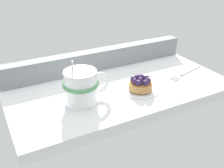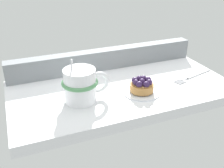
# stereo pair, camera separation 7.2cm
# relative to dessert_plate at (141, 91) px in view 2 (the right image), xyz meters

# --- Properties ---
(ground_plane) EXTENTS (0.69, 0.35, 0.03)m
(ground_plane) POSITION_rel_dessert_plate_xyz_m (-0.04, 0.06, -0.02)
(ground_plane) COLOR white
(window_rail_back) EXTENTS (0.68, 0.04, 0.07)m
(window_rail_back) POSITION_rel_dessert_plate_xyz_m (-0.04, 0.21, 0.03)
(window_rail_back) COLOR gray
(window_rail_back) RESTS_ON ground_plane
(dessert_plate) EXTENTS (0.11, 0.11, 0.01)m
(dessert_plate) POSITION_rel_dessert_plate_xyz_m (0.00, 0.00, 0.00)
(dessert_plate) COLOR silver
(dessert_plate) RESTS_ON ground_plane
(raspberry_tart) EXTENTS (0.07, 0.07, 0.04)m
(raspberry_tart) POSITION_rel_dessert_plate_xyz_m (0.00, -0.00, 0.02)
(raspberry_tart) COLOR #B77F42
(raspberry_tart) RESTS_ON dessert_plate
(coffee_mug) EXTENTS (0.14, 0.10, 0.13)m
(coffee_mug) POSITION_rel_dessert_plate_xyz_m (-0.18, 0.02, 0.05)
(coffee_mug) COLOR white
(coffee_mug) RESTS_ON ground_plane
(dessert_fork) EXTENTS (0.17, 0.06, 0.01)m
(dessert_fork) POSITION_rel_dessert_plate_xyz_m (0.21, 0.03, -0.00)
(dessert_fork) COLOR #B7B7BC
(dessert_fork) RESTS_ON ground_plane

